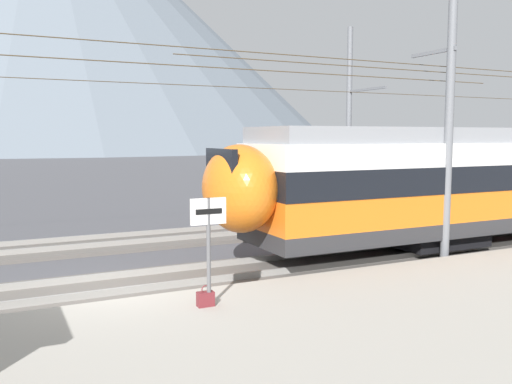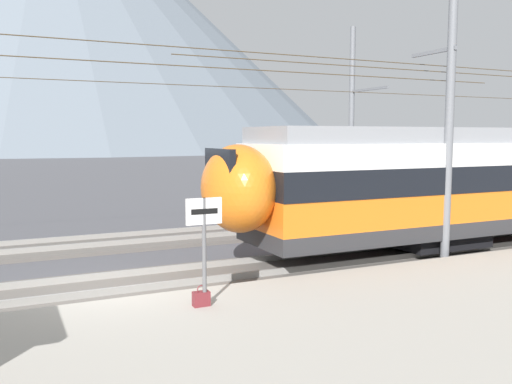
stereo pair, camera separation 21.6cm
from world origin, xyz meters
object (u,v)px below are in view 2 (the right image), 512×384
handbag_near_sign (201,299)px  train_far_track (504,166)px  catenary_mast_far_side (354,120)px  catenary_mast_mid (446,128)px  platform_sign (204,227)px

handbag_near_sign → train_far_track: bearing=25.3°
catenary_mast_far_side → handbag_near_sign: 15.88m
catenary_mast_mid → handbag_near_sign: 8.63m
handbag_near_sign → catenary_mast_mid: bearing=12.8°
train_far_track → handbag_near_sign: train_far_track is taller
train_far_track → catenary_mast_far_side: bearing=162.5°
catenary_mast_mid → handbag_near_sign: (-7.77, -1.76, -3.31)m
train_far_track → handbag_near_sign: (-18.06, -8.54, -1.71)m
platform_sign → train_far_track: bearing=25.5°
platform_sign → catenary_mast_mid: bearing=13.2°
train_far_track → handbag_near_sign: 20.04m
platform_sign → handbag_near_sign: platform_sign is taller
catenary_mast_mid → catenary_mast_far_side: bearing=69.9°
catenary_mast_far_side → handbag_near_sign: size_ratio=104.71×
catenary_mast_mid → platform_sign: (-7.71, -1.81, -1.92)m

